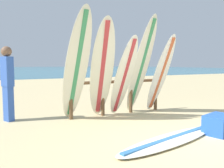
{
  "coord_description": "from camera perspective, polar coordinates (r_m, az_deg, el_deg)",
  "views": [
    {
      "loc": [
        -3.08,
        -2.34,
        1.32
      ],
      "look_at": [
        -0.21,
        3.18,
        0.77
      ],
      "focal_mm": 36.88,
      "sensor_mm": 36.0,
      "label": 1
    }
  ],
  "objects": [
    {
      "name": "cooler_box",
      "position": [
        4.83,
        24.98,
        -9.06
      ],
      "size": [
        0.68,
        0.54,
        0.36
      ],
      "primitive_type": "cube",
      "rotation": [
        0.0,
        0.0,
        0.26
      ],
      "color": "blue",
      "rests_on": "ground"
    },
    {
      "name": "surfboard_rack",
      "position": [
        6.0,
        1.32,
        -1.63
      ],
      "size": [
        2.61,
        0.09,
        1.0
      ],
      "color": "brown",
      "rests_on": "ground"
    },
    {
      "name": "surfboard_leaning_center",
      "position": [
        6.03,
        7.22,
        4.44
      ],
      "size": [
        0.61,
        1.12,
        2.52
      ],
      "color": "silver",
      "rests_on": "ground"
    },
    {
      "name": "surfboard_lying_on_sand",
      "position": [
        4.13,
        14.33,
        -13.23
      ],
      "size": [
        2.48,
        1.01,
        0.08
      ],
      "color": "white",
      "rests_on": "ground"
    },
    {
      "name": "surfboard_leaning_far_left",
      "position": [
        5.2,
        -8.75,
        4.43
      ],
      "size": [
        0.7,
        1.11,
        2.54
      ],
      "color": "silver",
      "rests_on": "ground"
    },
    {
      "name": "ocean_water",
      "position": [
        60.43,
        -24.57,
        3.36
      ],
      "size": [
        120.0,
        80.0,
        0.01
      ],
      "primitive_type": "cube",
      "color": "teal",
      "rests_on": "ground"
    },
    {
      "name": "surfboard_leaning_center_left",
      "position": [
        5.63,
        2.88,
        1.7
      ],
      "size": [
        0.55,
        1.03,
        1.98
      ],
      "color": "white",
      "rests_on": "ground"
    },
    {
      "name": "ground_plane",
      "position": [
        4.08,
        24.66,
        -14.28
      ],
      "size": [
        120.0,
        120.0,
        0.0
      ],
      "primitive_type": "plane",
      "color": "#CCB784"
    },
    {
      "name": "beachgoer_standing",
      "position": [
        5.75,
        -24.47,
        0.84
      ],
      "size": [
        0.28,
        0.32,
        1.71
      ],
      "color": "#3359B2",
      "rests_on": "ground"
    },
    {
      "name": "surfboard_leaning_left",
      "position": [
        5.43,
        -2.48,
        3.54
      ],
      "size": [
        0.72,
        1.13,
        2.35
      ],
      "color": "silver",
      "rests_on": "ground"
    },
    {
      "name": "surfboard_leaning_center_right",
      "position": [
        6.33,
        11.99,
        2.41
      ],
      "size": [
        0.67,
        0.98,
        2.08
      ],
      "color": "white",
      "rests_on": "ground"
    }
  ]
}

